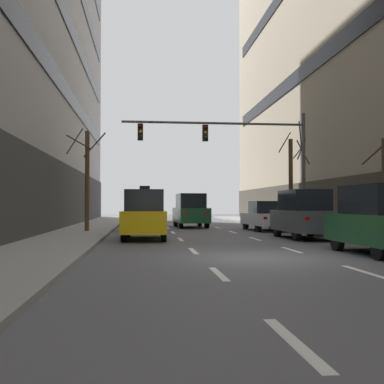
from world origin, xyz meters
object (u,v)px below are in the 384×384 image
(taxi_driving_2, at_px, (145,215))
(street_tree_2, at_px, (292,179))
(car_parked_2, at_px, (304,214))
(street_tree_0, at_px, (87,177))
(traffic_signal_0, at_px, (240,146))
(car_parked_3, at_px, (266,216))
(car_parked_1, at_px, (381,220))
(car_driving_0, at_px, (144,216))
(car_driving_1, at_px, (191,211))
(pedestrian_1, at_px, (298,210))
(taxi_driving_3, at_px, (144,214))

(taxi_driving_2, relative_size, street_tree_2, 0.68)
(car_parked_2, xyz_separation_m, street_tree_0, (-9.84, 4.65, 1.83))
(taxi_driving_2, xyz_separation_m, traffic_signal_0, (4.94, 3.83, 3.46))
(car_parked_3, relative_size, street_tree_2, 0.70)
(car_parked_3, distance_m, street_tree_0, 10.20)
(street_tree_0, bearing_deg, car_parked_1, -48.99)
(taxi_driving_2, bearing_deg, car_driving_0, 90.16)
(car_parked_2, bearing_deg, car_driving_1, 110.00)
(car_parked_1, xyz_separation_m, traffic_signal_0, (-1.96, 10.75, 3.48))
(car_driving_1, bearing_deg, pedestrian_1, 1.96)
(car_driving_0, relative_size, traffic_signal_0, 0.49)
(taxi_driving_3, height_order, car_parked_3, taxi_driving_3)
(taxi_driving_3, xyz_separation_m, car_parked_3, (6.85, -6.91, -0.01))
(car_driving_1, relative_size, traffic_signal_0, 0.48)
(car_parked_3, distance_m, pedestrian_1, 5.66)
(car_driving_0, distance_m, car_parked_2, 9.57)
(car_driving_0, relative_size, street_tree_0, 0.86)
(car_parked_3, height_order, street_tree_0, street_tree_0)
(car_parked_3, bearing_deg, car_driving_0, 178.16)
(car_driving_0, relative_size, taxi_driving_3, 1.01)
(car_parked_1, relative_size, traffic_signal_0, 0.45)
(car_parked_1, height_order, pedestrian_1, car_parked_1)
(car_driving_0, relative_size, car_parked_2, 1.07)
(car_parked_1, xyz_separation_m, car_parked_3, (0.00, 13.05, -0.20))
(car_driving_1, xyz_separation_m, taxi_driving_3, (-2.98, 2.68, -0.25))
(taxi_driving_3, distance_m, street_tree_0, 9.38)
(taxi_driving_3, xyz_separation_m, pedestrian_1, (10.30, -2.43, 0.30))
(car_parked_2, bearing_deg, pedestrian_1, 72.40)
(car_driving_1, distance_m, traffic_signal_0, 7.61)
(taxi_driving_3, bearing_deg, car_parked_3, -45.27)
(taxi_driving_2, bearing_deg, pedestrian_1, 45.73)
(car_driving_1, bearing_deg, car_driving_0, -127.25)
(car_driving_1, xyz_separation_m, street_tree_0, (-5.97, -5.97, 1.79))
(taxi_driving_2, distance_m, car_parked_2, 6.90)
(car_parked_2, bearing_deg, street_tree_2, 75.27)
(street_tree_2, height_order, pedestrian_1, street_tree_2)
(car_driving_1, distance_m, taxi_driving_3, 4.02)
(car_parked_3, height_order, pedestrian_1, pedestrian_1)
(taxi_driving_2, height_order, street_tree_2, street_tree_2)
(taxi_driving_3, height_order, street_tree_2, street_tree_2)
(traffic_signal_0, relative_size, street_tree_0, 1.77)
(traffic_signal_0, bearing_deg, taxi_driving_2, -142.17)
(street_tree_2, relative_size, pedestrian_1, 3.76)
(car_parked_1, height_order, traffic_signal_0, traffic_signal_0)
(car_parked_1, height_order, street_tree_2, street_tree_2)
(pedestrian_1, bearing_deg, car_parked_1, -101.13)
(car_driving_0, relative_size, car_parked_3, 1.03)
(street_tree_2, bearing_deg, car_parked_2, -104.73)
(street_tree_0, bearing_deg, pedestrian_1, 25.09)
(car_parked_1, bearing_deg, pedestrian_1, 78.87)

